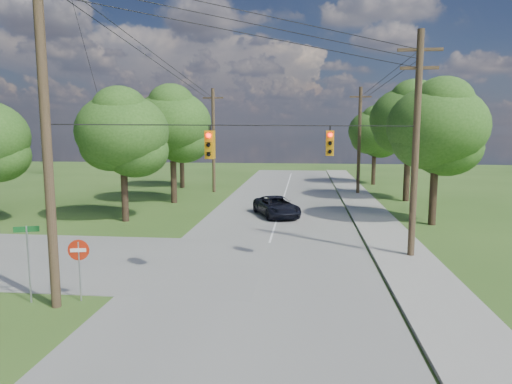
# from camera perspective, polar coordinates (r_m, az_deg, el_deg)

# --- Properties ---
(ground) EXTENTS (140.00, 140.00, 0.00)m
(ground) POSITION_cam_1_polar(r_m,az_deg,el_deg) (15.49, -8.92, -15.19)
(ground) COLOR #31511B
(ground) RESTS_ON ground
(main_road) EXTENTS (10.00, 100.00, 0.03)m
(main_road) POSITION_cam_1_polar(r_m,az_deg,el_deg) (19.78, 0.58, -9.92)
(main_road) COLOR gray
(main_road) RESTS_ON ground
(sidewalk_east) EXTENTS (2.60, 100.00, 0.12)m
(sidewalk_east) POSITION_cam_1_polar(r_m,az_deg,el_deg) (20.29, 20.06, -9.81)
(sidewalk_east) COLOR gray
(sidewalk_east) RESTS_ON ground
(pole_sw) EXTENTS (2.00, 0.32, 12.00)m
(pole_sw) POSITION_cam_1_polar(r_m,az_deg,el_deg) (16.47, -24.82, 7.78)
(pole_sw) COLOR brown
(pole_sw) RESTS_ON ground
(pole_ne) EXTENTS (2.00, 0.32, 10.50)m
(pole_ne) POSITION_cam_1_polar(r_m,az_deg,el_deg) (22.37, 19.36, 5.90)
(pole_ne) COLOR brown
(pole_ne) RESTS_ON ground
(pole_north_e) EXTENTS (2.00, 0.32, 10.00)m
(pole_north_e) POSITION_cam_1_polar(r_m,az_deg,el_deg) (44.08, 12.78, 6.38)
(pole_north_e) COLOR brown
(pole_north_e) RESTS_ON ground
(pole_north_w) EXTENTS (2.00, 0.32, 10.00)m
(pole_north_w) POSITION_cam_1_polar(r_m,az_deg,el_deg) (44.65, -5.34, 6.55)
(pole_north_w) COLOR brown
(pole_north_w) RESTS_ON ground
(power_lines) EXTENTS (13.93, 29.62, 4.93)m
(power_lines) POSITION_cam_1_polar(r_m,az_deg,el_deg) (25.61, 0.90, 14.77)
(power_lines) COLOR black
(power_lines) RESTS_ON ground
(traffic_signals) EXTENTS (4.91, 3.27, 1.05)m
(traffic_signals) POSITION_cam_1_polar(r_m,az_deg,el_deg) (18.25, 2.17, 6.11)
(traffic_signals) COLOR orange
(traffic_signals) RESTS_ON ground
(radio_mast) EXTENTS (0.70, 0.70, 45.00)m
(radio_mast) POSITION_cam_1_polar(r_m,az_deg,el_deg) (71.59, -25.86, 20.28)
(radio_mast) COLOR #94989A
(radio_mast) RESTS_ON ground
(tree_w_near) EXTENTS (6.00, 6.00, 8.40)m
(tree_w_near) POSITION_cam_1_polar(r_m,az_deg,el_deg) (31.09, -16.37, 7.25)
(tree_w_near) COLOR #3D2C1E
(tree_w_near) RESTS_ON ground
(tree_w_mid) EXTENTS (6.40, 6.40, 9.22)m
(tree_w_mid) POSITION_cam_1_polar(r_m,az_deg,el_deg) (38.33, -10.42, 8.44)
(tree_w_mid) COLOR #3D2C1E
(tree_w_mid) RESTS_ON ground
(tree_w_far) EXTENTS (6.00, 6.00, 8.73)m
(tree_w_far) POSITION_cam_1_polar(r_m,az_deg,el_deg) (48.49, -9.34, 7.89)
(tree_w_far) COLOR #3D2C1E
(tree_w_far) RESTS_ON ground
(tree_e_near) EXTENTS (6.20, 6.20, 8.81)m
(tree_e_near) POSITION_cam_1_polar(r_m,az_deg,el_deg) (30.88, 21.66, 7.63)
(tree_e_near) COLOR #3D2C1E
(tree_e_near) RESTS_ON ground
(tree_e_mid) EXTENTS (6.60, 6.60, 9.64)m
(tree_e_mid) POSITION_cam_1_polar(r_m,az_deg,el_deg) (40.72, 18.61, 8.58)
(tree_e_mid) COLOR #3D2C1E
(tree_e_mid) RESTS_ON ground
(tree_e_far) EXTENTS (5.80, 5.80, 8.32)m
(tree_e_far) POSITION_cam_1_polar(r_m,az_deg,el_deg) (52.34, 14.64, 7.36)
(tree_e_far) COLOR #3D2C1E
(tree_e_far) RESTS_ON ground
(car_main_north) EXTENTS (3.98, 5.46, 1.38)m
(car_main_north) POSITION_cam_1_polar(r_m,az_deg,el_deg) (32.01, 2.59, -1.81)
(car_main_north) COLOR black
(car_main_north) RESTS_ON main_road
(do_not_enter_sign) EXTENTS (0.73, 0.19, 2.23)m
(do_not_enter_sign) POSITION_cam_1_polar(r_m,az_deg,el_deg) (17.27, -21.27, -7.49)
(do_not_enter_sign) COLOR #94989A
(do_not_enter_sign) RESTS_ON ground
(street_name_sign) EXTENTS (0.78, 0.32, 2.75)m
(street_name_sign) POSITION_cam_1_polar(r_m,az_deg,el_deg) (17.79, -26.59, -7.00)
(street_name_sign) COLOR #94989A
(street_name_sign) RESTS_ON ground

